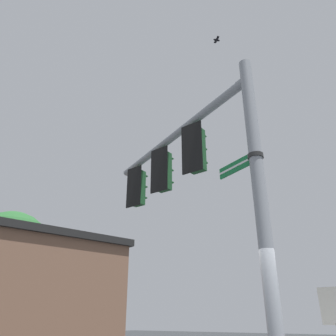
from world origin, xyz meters
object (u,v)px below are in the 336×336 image
traffic_light_nearest_pole (196,150)px  street_name_sign (245,162)px  bird_flying (217,40)px  traffic_light_mid_outer (138,188)px  traffic_light_mid_inner (164,171)px

traffic_light_nearest_pole → street_name_sign: (1.40, -0.54, -0.90)m
bird_flying → traffic_light_mid_outer: bearing=-172.4°
traffic_light_mid_inner → traffic_light_mid_outer: bearing=159.8°
traffic_light_mid_outer → street_name_sign: (4.15, -1.55, -0.90)m
traffic_light_mid_outer → bird_flying: (2.76, 0.37, 4.40)m
traffic_light_nearest_pole → street_name_sign: size_ratio=1.23×
traffic_light_mid_outer → bird_flying: 5.21m
traffic_light_mid_inner → traffic_light_mid_outer: 1.46m
traffic_light_mid_outer → street_name_sign: 4.52m
traffic_light_mid_outer → street_name_sign: traffic_light_mid_outer is taller
traffic_light_mid_inner → traffic_light_mid_outer: size_ratio=1.00×
traffic_light_mid_inner → bird_flying: size_ratio=4.80×
traffic_light_nearest_pole → traffic_light_mid_inner: size_ratio=1.00×
traffic_light_mid_outer → traffic_light_nearest_pole: bearing=-20.2°
traffic_light_mid_outer → traffic_light_mid_inner: bearing=-20.2°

